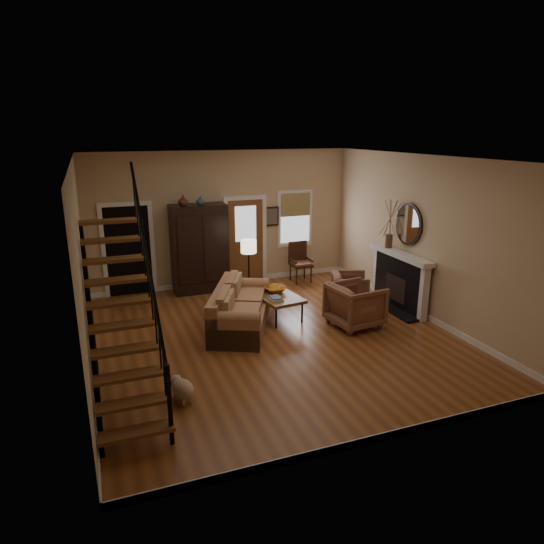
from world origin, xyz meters
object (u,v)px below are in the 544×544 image
object	(u,v)px
armchair_left	(355,305)
side_chair	(301,263)
armoire	(200,249)
armchair_right	(350,289)
floor_lamp	(249,273)
coffee_table	(276,305)
sofa	(241,308)

from	to	relation	value
armchair_left	side_chair	xyz separation A→B (m)	(0.17, 3.03, 0.08)
armoire	armchair_right	distance (m)	3.65
armchair_right	floor_lamp	size ratio (longest dim) A/B	0.52
armchair_left	armchair_right	distance (m)	1.27
coffee_table	armchair_left	size ratio (longest dim) A/B	1.35
side_chair	sofa	bearing A→B (deg)	-134.81
coffee_table	armchair_right	distance (m)	1.85
coffee_table	floor_lamp	world-z (taller)	floor_lamp
armoire	coffee_table	distance (m)	2.60
armoire	sofa	world-z (taller)	armoire
sofa	armoire	bearing A→B (deg)	119.67
armoire	coffee_table	bearing A→B (deg)	-64.00
armoire	side_chair	world-z (taller)	armoire
side_chair	armoire	bearing A→B (deg)	175.52
armoire	floor_lamp	world-z (taller)	armoire
armoire	side_chair	size ratio (longest dim) A/B	2.06
coffee_table	armchair_left	bearing A→B (deg)	-37.72
armchair_left	floor_lamp	xyz separation A→B (m)	(-1.60, 1.88, 0.31)
armchair_left	armchair_right	size ratio (longest dim) A/B	1.23
sofa	side_chair	size ratio (longest dim) A/B	2.17
coffee_table	side_chair	xyz separation A→B (m)	(1.47, 2.02, 0.26)
sofa	floor_lamp	world-z (taller)	floor_lamp
sofa	armchair_left	xyz separation A→B (m)	(2.16, -0.68, 0.02)
armoire	armchair_right	world-z (taller)	armoire
floor_lamp	side_chair	bearing A→B (deg)	33.05
sofa	armchair_left	distance (m)	2.27
coffee_table	armchair_left	world-z (taller)	armchair_left
armchair_right	side_chair	xyz separation A→B (m)	(-0.37, 1.88, 0.16)
armchair_right	armoire	bearing A→B (deg)	76.53
sofa	floor_lamp	xyz separation A→B (m)	(0.57, 1.20, 0.33)
side_chair	floor_lamp	bearing A→B (deg)	-146.95
armchair_left	side_chair	bearing A→B (deg)	-10.17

